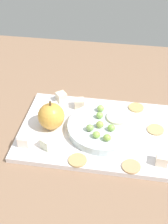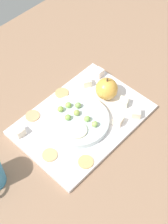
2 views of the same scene
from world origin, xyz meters
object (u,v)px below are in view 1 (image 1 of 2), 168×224
cheese_cube_1 (54,108)px  grape_4 (100,124)px  cheese_cube_4 (47,143)px  apple_slice_0 (117,117)px  grape_5 (111,128)px  cheese_cube_0 (162,159)px  grape_2 (101,108)px  cracker_2 (131,166)px  apple_whole (51,116)px  grape_3 (100,115)px  serving_dish (103,128)px  cracker_1 (78,160)px  cheese_cube_3 (24,140)px  cheese_cube_2 (61,97)px  cheese_cube_5 (79,103)px  cracker_3 (136,108)px  cracker_0 (155,130)px  grape_1 (96,135)px  platter (95,132)px  grape_0 (107,138)px  grape_6 (92,128)px

cheese_cube_1 → grape_4: bearing=-26.4°
cheese_cube_4 → apple_slice_0: size_ratio=0.46×
grape_5 → apple_slice_0: bearing=76.8°
cheese_cube_0 → grape_2: grape_2 is taller
cracker_2 → apple_slice_0: bearing=106.9°
apple_whole → grape_3: (11.75, 3.01, -0.61)cm
grape_2 → grape_4: (0.57, -6.37, -0.03)cm
serving_dish → grape_5: grape_5 is taller
cracker_1 → grape_3: size_ratio=2.26×
grape_4 → cheese_cube_3: bearing=-158.3°
grape_5 → cheese_cube_1: bearing=155.7°
cheese_cube_2 → grape_4: 17.12cm
cracker_2 → apple_slice_0: (-4.25, 13.99, 2.03)cm
cracker_1 → cheese_cube_5: bearing=98.8°
cheese_cube_1 → cheese_cube_3: 13.95cm
cheese_cube_3 → cracker_1: bearing=-13.3°
grape_3 → apple_slice_0: 4.49cm
cracker_3 → grape_5: (-5.82, -12.35, 2.55)cm
apple_whole → cracker_1: apple_whole is taller
cheese_cube_0 → cracker_0: cheese_cube_0 is taller
cheese_cube_1 → cracker_3: size_ratio=0.60×
grape_1 → cracker_2: bearing=-36.0°
platter → cracker_2: bearing=-48.6°
cheese_cube_3 → cracker_3: bearing=35.6°
cheese_cube_2 → grape_5: 19.70cm
cheese_cube_1 → cheese_cube_4: same height
cheese_cube_0 → apple_whole: bearing=162.8°
cheese_cube_0 → cheese_cube_1: 31.40cm
cracker_1 → cracker_3: bearing=60.1°
grape_0 → grape_3: same height
cheese_cube_5 → apple_whole: bearing=-120.7°
grape_0 → cheese_cube_4: bearing=-169.6°
platter → cracker_1: (-2.49, -10.79, 0.86)cm
apple_slice_0 → grape_1: bearing=-119.1°
cheese_cube_2 → grape_4: size_ratio=1.37×
apple_whole → grape_1: apple_whole is taller
cheese_cube_0 → cracker_0: 11.09cm
cheese_cube_5 → grape_1: 14.97cm
serving_dish → grape_5: 3.12cm
cracker_3 → cheese_cube_4: bearing=-137.5°
grape_4 → platter: bearing=148.2°
cheese_cube_0 → cracker_3: (-6.07, 19.43, -1.06)cm
cheese_cube_2 → apple_slice_0: 18.04cm
cheese_cube_2 → grape_2: bearing=-25.0°
platter → cheese_cube_0: bearing=-28.2°
cracker_1 → apple_slice_0: 16.14cm
cracker_2 → cheese_cube_2: bearing=133.2°
serving_dish → cheese_cube_2: (-13.14, 10.93, 0.30)cm
cracker_2 → apple_slice_0: apple_slice_0 is taller
grape_6 → grape_1: bearing=-56.4°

